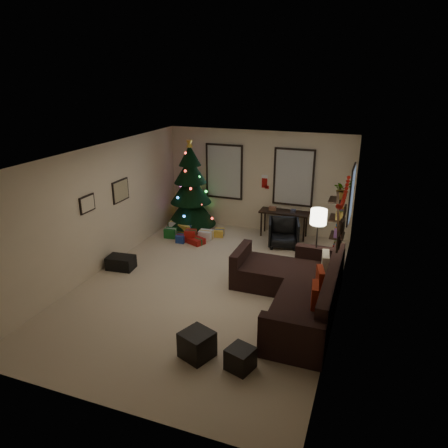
# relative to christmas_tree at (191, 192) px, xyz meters

# --- Properties ---
(floor) EXTENTS (7.00, 7.00, 0.00)m
(floor) POSITION_rel_christmas_tree_xyz_m (1.73, -2.96, -1.04)
(floor) COLOR beige
(floor) RESTS_ON ground
(ceiling) EXTENTS (7.00, 7.00, 0.00)m
(ceiling) POSITION_rel_christmas_tree_xyz_m (1.73, -2.96, 1.66)
(ceiling) COLOR white
(ceiling) RESTS_ON floor
(wall_back) EXTENTS (5.00, 0.00, 5.00)m
(wall_back) POSITION_rel_christmas_tree_xyz_m (1.73, 0.54, 0.31)
(wall_back) COLOR beige
(wall_back) RESTS_ON floor
(wall_front) EXTENTS (5.00, 0.00, 5.00)m
(wall_front) POSITION_rel_christmas_tree_xyz_m (1.73, -6.46, 0.31)
(wall_front) COLOR beige
(wall_front) RESTS_ON floor
(wall_left) EXTENTS (0.00, 7.00, 7.00)m
(wall_left) POSITION_rel_christmas_tree_xyz_m (-0.77, -2.96, 0.31)
(wall_left) COLOR beige
(wall_left) RESTS_ON floor
(wall_right) EXTENTS (0.00, 7.00, 7.00)m
(wall_right) POSITION_rel_christmas_tree_xyz_m (4.23, -2.96, 0.31)
(wall_right) COLOR beige
(wall_right) RESTS_ON floor
(window_back_left) EXTENTS (1.05, 0.06, 1.50)m
(window_back_left) POSITION_rel_christmas_tree_xyz_m (0.78, 0.51, 0.51)
(window_back_left) COLOR #728CB2
(window_back_left) RESTS_ON wall_back
(window_back_right) EXTENTS (1.05, 0.06, 1.50)m
(window_back_right) POSITION_rel_christmas_tree_xyz_m (2.68, 0.51, 0.51)
(window_back_right) COLOR #728CB2
(window_back_right) RESTS_ON wall_back
(window_right_wall) EXTENTS (0.06, 0.90, 1.30)m
(window_right_wall) POSITION_rel_christmas_tree_xyz_m (4.20, -0.41, 0.46)
(window_right_wall) COLOR #728CB2
(window_right_wall) RESTS_ON wall_right
(christmas_tree) EXTENTS (1.35, 1.35, 2.52)m
(christmas_tree) POSITION_rel_christmas_tree_xyz_m (0.00, 0.00, 0.00)
(christmas_tree) COLOR black
(christmas_tree) RESTS_ON floor
(presents) EXTENTS (1.50, 1.01, 0.30)m
(presents) POSITION_rel_christmas_tree_xyz_m (0.27, -0.69, -0.92)
(presents) COLOR silver
(presents) RESTS_ON floor
(sofa) EXTENTS (2.10, 3.03, 0.92)m
(sofa) POSITION_rel_christmas_tree_xyz_m (3.54, -3.11, -0.74)
(sofa) COLOR black
(sofa) RESTS_ON floor
(pillow_red_a) EXTENTS (0.17, 0.42, 0.40)m
(pillow_red_a) POSITION_rel_christmas_tree_xyz_m (3.94, -3.76, -0.40)
(pillow_red_a) COLOR maroon
(pillow_red_a) RESTS_ON sofa
(pillow_red_b) EXTENTS (0.21, 0.42, 0.40)m
(pillow_red_b) POSITION_rel_christmas_tree_xyz_m (3.94, -3.15, -0.40)
(pillow_red_b) COLOR maroon
(pillow_red_b) RESTS_ON sofa
(pillow_cream) EXTENTS (0.19, 0.47, 0.45)m
(pillow_cream) POSITION_rel_christmas_tree_xyz_m (3.94, -2.47, -0.41)
(pillow_cream) COLOR beige
(pillow_cream) RESTS_ON sofa
(ottoman_near) EXTENTS (0.57, 0.57, 0.42)m
(ottoman_near) POSITION_rel_christmas_tree_xyz_m (2.41, -5.10, -0.83)
(ottoman_near) COLOR black
(ottoman_near) RESTS_ON floor
(ottoman_far) EXTENTS (0.45, 0.45, 0.34)m
(ottoman_far) POSITION_rel_christmas_tree_xyz_m (3.11, -5.14, -0.87)
(ottoman_far) COLOR black
(ottoman_far) RESTS_ON floor
(desk) EXTENTS (1.28, 0.46, 0.69)m
(desk) POSITION_rel_christmas_tree_xyz_m (2.54, 0.26, -0.43)
(desk) COLOR black
(desk) RESTS_ON floor
(desk_chair) EXTENTS (0.80, 0.77, 0.70)m
(desk_chair) POSITION_rel_christmas_tree_xyz_m (2.68, -0.39, -0.70)
(desk_chair) COLOR black
(desk_chair) RESTS_ON floor
(bookshelf) EXTENTS (0.30, 0.53, 1.79)m
(bookshelf) POSITION_rel_christmas_tree_xyz_m (4.03, -1.15, -0.18)
(bookshelf) COLOR black
(bookshelf) RESTS_ON floor
(potted_plant) EXTENTS (0.65, 0.65, 0.55)m
(potted_plant) POSITION_rel_christmas_tree_xyz_m (4.03, -1.11, 0.80)
(potted_plant) COLOR #4C4C4C
(potted_plant) RESTS_ON bookshelf
(floor_lamp) EXTENTS (0.33, 0.33, 1.54)m
(floor_lamp) POSITION_rel_christmas_tree_xyz_m (3.68, -1.93, 0.24)
(floor_lamp) COLOR black
(floor_lamp) RESTS_ON floor
(art_map) EXTENTS (0.04, 0.60, 0.50)m
(art_map) POSITION_rel_christmas_tree_xyz_m (-0.75, -2.16, 0.52)
(art_map) COLOR black
(art_map) RESTS_ON wall_left
(art_abstract) EXTENTS (0.04, 0.45, 0.35)m
(art_abstract) POSITION_rel_christmas_tree_xyz_m (-0.75, -3.36, 0.55)
(art_abstract) COLOR black
(art_abstract) RESTS_ON wall_left
(gallery) EXTENTS (0.03, 1.25, 0.54)m
(gallery) POSITION_rel_christmas_tree_xyz_m (4.21, -3.04, 0.53)
(gallery) COLOR black
(gallery) RESTS_ON wall_right
(garland) EXTENTS (0.08, 1.90, 0.30)m
(garland) POSITION_rel_christmas_tree_xyz_m (4.18, -2.95, 1.11)
(garland) COLOR #A5140C
(garland) RESTS_ON wall_right
(stocking_left) EXTENTS (0.20, 0.05, 0.36)m
(stocking_left) POSITION_rel_christmas_tree_xyz_m (1.59, 0.63, 0.49)
(stocking_left) COLOR #990F0C
(stocking_left) RESTS_ON wall_back
(stocking_right) EXTENTS (0.20, 0.05, 0.36)m
(stocking_right) POSITION_rel_christmas_tree_xyz_m (1.92, 0.53, 0.33)
(stocking_right) COLOR #990F0C
(stocking_right) RESTS_ON wall_back
(storage_bin) EXTENTS (0.62, 0.44, 0.29)m
(storage_bin) POSITION_rel_christmas_tree_xyz_m (-0.39, -2.90, -0.90)
(storage_bin) COLOR black
(storage_bin) RESTS_ON floor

